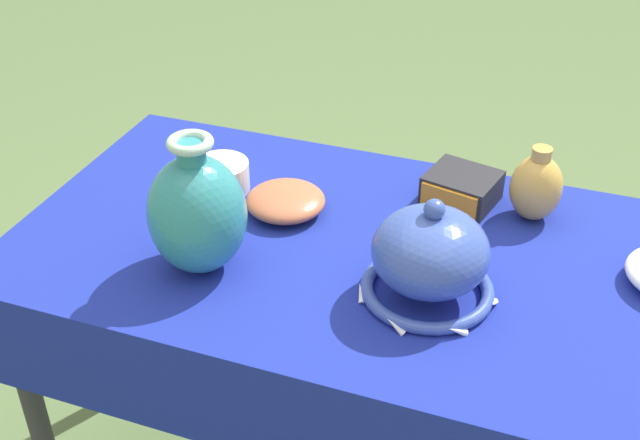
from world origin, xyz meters
TOP-DOWN VIEW (x-y plane):
  - display_table at (0.00, -0.02)m, footprint 1.35×0.71m
  - vase_tall_bulbous at (-0.28, -0.15)m, footprint 0.17×0.17m
  - vase_dome_bell at (0.12, -0.09)m, footprint 0.24×0.24m
  - mosaic_tile_box at (0.12, 0.22)m, footprint 0.16×0.15m
  - bowl_shallow_terracotta at (-0.20, 0.06)m, footprint 0.16×0.16m
  - jar_round_ochre at (0.26, 0.21)m, footprint 0.10×0.10m
  - pot_squat_ivory at (-0.36, 0.10)m, footprint 0.12×0.12m

SIDE VIEW (x-z plane):
  - display_table at x=0.00m, z-range 0.30..1.03m
  - bowl_shallow_terracotta at x=-0.20m, z-range 0.73..0.78m
  - pot_squat_ivory at x=-0.36m, z-range 0.73..0.80m
  - mosaic_tile_box at x=0.12m, z-range 0.73..0.80m
  - jar_round_ochre at x=0.26m, z-range 0.73..0.88m
  - vase_dome_bell at x=0.12m, z-range 0.71..0.91m
  - vase_tall_bulbous at x=-0.28m, z-range 0.72..0.98m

